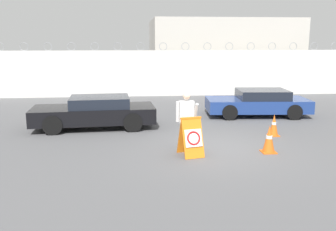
{
  "coord_description": "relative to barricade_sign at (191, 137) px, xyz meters",
  "views": [
    {
      "loc": [
        -2.45,
        -10.79,
        3.21
      ],
      "look_at": [
        -1.32,
        1.07,
        0.82
      ],
      "focal_mm": 40.0,
      "sensor_mm": 36.0,
      "label": 1
    }
  ],
  "objects": [
    {
      "name": "ground_plane",
      "position": [
        0.83,
        0.69,
        -0.55
      ],
      "size": [
        90.0,
        90.0,
        0.0
      ],
      "primitive_type": "plane",
      "color": "#5B5B5E"
    },
    {
      "name": "perimeter_wall",
      "position": [
        0.83,
        11.84,
        0.78
      ],
      "size": [
        36.0,
        0.3,
        3.11
      ],
      "color": "silver",
      "rests_on": "ground_plane"
    },
    {
      "name": "building_block",
      "position": [
        4.76,
        17.3,
        1.77
      ],
      "size": [
        9.91,
        7.82,
        4.65
      ],
      "color": "beige",
      "rests_on": "ground_plane"
    },
    {
      "name": "barricade_sign",
      "position": [
        0.0,
        0.0,
        0.0
      ],
      "size": [
        0.73,
        0.84,
        1.11
      ],
      "rotation": [
        0.0,
        0.0,
        0.22
      ],
      "color": "orange",
      "rests_on": "ground_plane"
    },
    {
      "name": "security_guard",
      "position": [
        -0.05,
        0.63,
        0.41
      ],
      "size": [
        0.64,
        0.38,
        1.73
      ],
      "rotation": [
        0.0,
        0.0,
        0.07
      ],
      "color": "#232838",
      "rests_on": "ground_plane"
    },
    {
      "name": "traffic_cone_near",
      "position": [
        3.17,
        1.96,
        -0.18
      ],
      "size": [
        0.36,
        0.36,
        0.76
      ],
      "color": "orange",
      "rests_on": "ground_plane"
    },
    {
      "name": "traffic_cone_mid",
      "position": [
        2.3,
        0.09,
        -0.15
      ],
      "size": [
        0.42,
        0.42,
        0.81
      ],
      "color": "orange",
      "rests_on": "ground_plane"
    },
    {
      "name": "parked_car_front_coupe",
      "position": [
        -3.03,
        3.75,
        0.06
      ],
      "size": [
        4.57,
        2.12,
        1.18
      ],
      "rotation": [
        0.0,
        0.0,
        3.21
      ],
      "color": "black",
      "rests_on": "ground_plane"
    },
    {
      "name": "parked_car_rear_sedan",
      "position": [
        3.77,
        5.42,
        0.03
      ],
      "size": [
        4.44,
        2.2,
        1.14
      ],
      "rotation": [
        0.0,
        0.0,
        3.07
      ],
      "color": "black",
      "rests_on": "ground_plane"
    }
  ]
}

